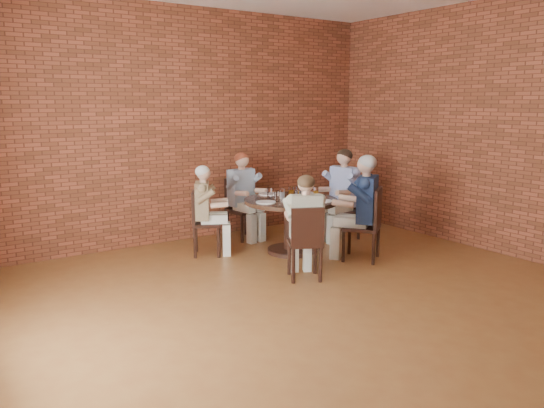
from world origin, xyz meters
TOP-DOWN VIEW (x-y plane):
  - floor at (0.00, 0.00)m, footprint 7.00×7.00m
  - wall_back at (0.00, 3.50)m, footprint 7.00×0.00m
  - wall_right at (3.25, 0.00)m, footprint 0.00×7.00m
  - dining_table at (0.89, 2.00)m, footprint 1.27×1.27m
  - chair_a at (2.04, 2.18)m, footprint 0.50×0.50m
  - diner_a at (1.96, 2.17)m, footprint 0.74×0.64m
  - chair_b at (0.75, 3.10)m, footprint 0.46×0.46m
  - diner_b at (0.76, 3.02)m, footprint 0.59×0.69m
  - chair_c at (-0.17, 2.58)m, footprint 0.50×0.50m
  - diner_c at (-0.11, 2.55)m, footprint 0.71×0.67m
  - chair_d at (0.35, 0.96)m, footprint 0.51×0.51m
  - diner_d at (0.38, 1.02)m, footprint 0.68×0.72m
  - chair_e at (1.52, 1.15)m, footprint 0.63×0.63m
  - diner_e at (1.47, 1.22)m, footprint 0.85×0.88m
  - plate_a at (1.32, 2.25)m, footprint 0.26×0.26m
  - plate_b at (0.84, 2.48)m, footprint 0.26×0.26m
  - plate_c at (0.47, 1.97)m, footprint 0.26×0.26m
  - plate_d at (1.13, 1.63)m, footprint 0.26×0.26m
  - glass_a at (1.11, 2.12)m, footprint 0.07×0.07m
  - glass_b at (1.02, 2.16)m, footprint 0.07×0.07m
  - glass_c at (0.70, 2.22)m, footprint 0.07×0.07m
  - glass_d at (0.81, 2.08)m, footprint 0.07×0.07m
  - glass_e at (0.65, 1.98)m, footprint 0.07×0.07m
  - glass_f at (0.68, 1.66)m, footprint 0.07×0.07m
  - glass_g at (0.90, 1.86)m, footprint 0.07×0.07m
  - glass_h at (1.27, 1.94)m, footprint 0.07×0.07m
  - smartphone at (1.09, 1.63)m, footprint 0.10×0.14m

SIDE VIEW (x-z plane):
  - floor at x=0.00m, z-range 0.00..0.00m
  - chair_c at x=-0.17m, z-range 0.04..0.92m
  - chair_d at x=0.35m, z-range 0.04..0.92m
  - chair_b at x=0.75m, z-range 0.04..0.96m
  - chair_a at x=2.04m, z-range 0.04..0.99m
  - chair_e at x=1.52m, z-range 0.04..1.00m
  - dining_table at x=0.89m, z-range 0.15..0.90m
  - diner_c at x=-0.11m, z-range 0.00..1.22m
  - diner_d at x=0.38m, z-range 0.00..1.23m
  - diner_b at x=0.76m, z-range 0.00..1.30m
  - diner_a at x=1.96m, z-range 0.00..1.36m
  - diner_e at x=1.47m, z-range 0.00..1.38m
  - smartphone at x=1.09m, z-range 0.75..0.76m
  - plate_a at x=1.32m, z-range 0.75..0.76m
  - plate_b at x=0.84m, z-range 0.75..0.76m
  - plate_c at x=0.47m, z-range 0.75..0.76m
  - plate_d at x=1.13m, z-range 0.75..0.76m
  - glass_a at x=1.11m, z-range 0.75..0.89m
  - glass_b at x=1.02m, z-range 0.75..0.89m
  - glass_c at x=0.70m, z-range 0.75..0.89m
  - glass_d at x=0.81m, z-range 0.75..0.89m
  - glass_e at x=0.65m, z-range 0.75..0.89m
  - glass_f at x=0.68m, z-range 0.75..0.89m
  - glass_g at x=0.90m, z-range 0.75..0.89m
  - glass_h at x=1.27m, z-range 0.75..0.89m
  - wall_back at x=0.00m, z-range -1.80..5.20m
  - wall_right at x=3.25m, z-range -1.80..5.20m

